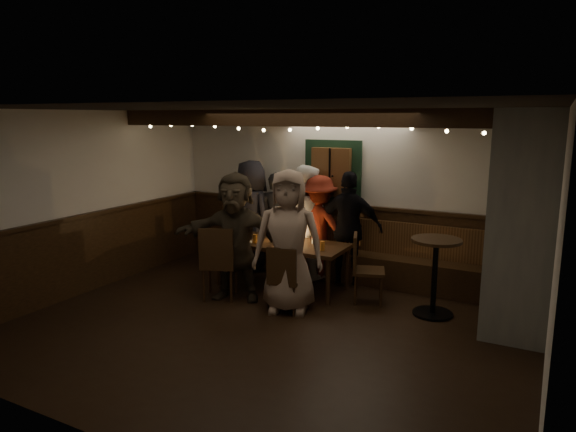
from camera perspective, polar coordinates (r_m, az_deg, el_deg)
The scene contains 13 objects.
room at distance 6.88m, azimuth 11.33°, elevation -1.26°, with size 6.02×5.01×2.62m.
dining_table at distance 7.57m, azimuth -0.74°, elevation -3.35°, with size 1.94×0.83×0.84m.
chair_near_left at distance 7.12m, azimuth -7.78°, elevation -4.79°, with size 0.62×0.62×1.04m.
chair_near_right at distance 6.63m, azimuth -0.43°, elevation -6.65°, with size 0.44×0.44×0.88m.
chair_end at distance 7.10m, azimuth 8.25°, elevation -5.32°, with size 0.54×0.54×0.94m.
high_top at distance 6.79m, azimuth 16.02°, elevation -5.48°, with size 0.63×0.63×1.00m.
person_a at distance 8.52m, azimuth -4.09°, elevation 0.12°, with size 0.89×0.58×1.81m, color black.
person_b at distance 8.43m, azimuth -1.30°, elevation -0.61°, with size 0.59×0.39×1.63m, color black.
person_c at distance 8.09m, azimuth 1.89°, elevation -0.57°, with size 0.86×0.67×1.78m, color silver.
person_d at distance 7.98m, azimuth 3.43°, elevation -1.28°, with size 1.05×0.60×1.63m, color #5B180D.
person_e at distance 7.78m, azimuth 6.83°, elevation -1.34°, with size 1.00×0.42×1.71m, color black.
person_f at distance 7.08m, azimuth -5.86°, elevation -2.29°, with size 1.65×0.52×1.78m, color #352C1F.
person_g at distance 6.60m, azimuth 0.02°, elevation -2.83°, with size 0.91×0.59×1.86m, color gray.
Camera 1 is at (2.95, -5.04, 2.51)m, focal length 32.00 mm.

